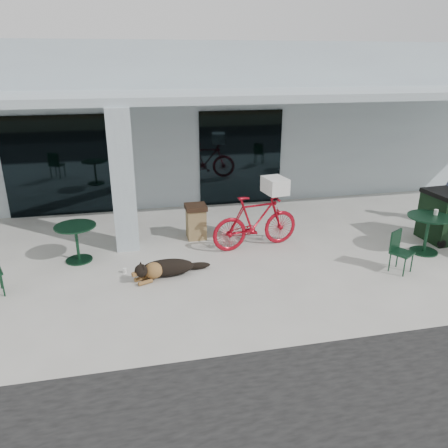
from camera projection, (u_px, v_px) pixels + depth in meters
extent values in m
plane|color=beige|center=(211.00, 289.00, 8.18)|extent=(80.00, 80.00, 0.00)
cube|color=#B1C3C8|center=(166.00, 114.00, 15.16)|extent=(22.00, 7.00, 4.50)
cube|color=black|center=(59.00, 167.00, 11.63)|extent=(2.80, 0.06, 2.70)
cube|color=black|center=(241.00, 158.00, 12.61)|extent=(2.40, 0.06, 2.70)
cube|color=#B1C3C8|center=(123.00, 181.00, 9.44)|extent=(0.50, 0.50, 3.12)
cube|color=#B1C3C8|center=(182.00, 96.00, 10.33)|extent=(22.00, 2.80, 0.18)
imported|color=#A70D1D|center=(256.00, 222.00, 9.78)|extent=(2.12, 0.91, 1.24)
cube|color=white|center=(275.00, 186.00, 9.65)|extent=(0.53, 0.66, 0.35)
cylinder|color=white|center=(125.00, 271.00, 8.76)|extent=(0.09, 0.09, 0.10)
cylinder|color=white|center=(436.00, 212.00, 9.48)|extent=(0.11, 0.11, 0.12)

